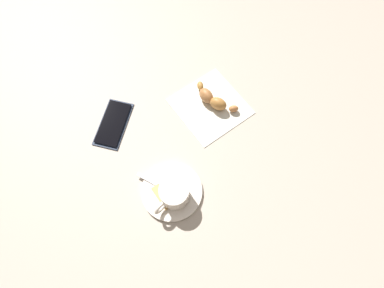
# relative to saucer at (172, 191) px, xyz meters

# --- Properties ---
(ground_plane) EXTENTS (1.80, 1.80, 0.00)m
(ground_plane) POSITION_rel_saucer_xyz_m (-0.10, -0.02, -0.01)
(ground_plane) COLOR #B0A392
(saucer) EXTENTS (0.14, 0.14, 0.01)m
(saucer) POSITION_rel_saucer_xyz_m (0.00, 0.00, 0.00)
(saucer) COLOR silver
(saucer) RESTS_ON ground
(espresso_cup) EXTENTS (0.10, 0.07, 0.06)m
(espresso_cup) POSITION_rel_saucer_xyz_m (0.01, 0.01, 0.03)
(espresso_cup) COLOR silver
(espresso_cup) RESTS_ON saucer
(teaspoon) EXTENTS (0.04, 0.13, 0.01)m
(teaspoon) POSITION_rel_saucer_xyz_m (0.01, -0.01, 0.01)
(teaspoon) COLOR silver
(teaspoon) RESTS_ON saucer
(sugar_packet) EXTENTS (0.04, 0.07, 0.01)m
(sugar_packet) POSITION_rel_saucer_xyz_m (0.03, -0.01, 0.01)
(sugar_packet) COLOR tan
(sugar_packet) RESTS_ON saucer
(napkin) EXTENTS (0.21, 0.21, 0.00)m
(napkin) POSITION_rel_saucer_xyz_m (-0.24, -0.07, -0.00)
(napkin) COLOR silver
(napkin) RESTS_ON ground
(croissant) EXTENTS (0.05, 0.14, 0.04)m
(croissant) POSITION_rel_saucer_xyz_m (-0.25, -0.07, 0.02)
(croissant) COLOR #AE7937
(croissant) RESTS_ON napkin
(cell_phone) EXTENTS (0.15, 0.12, 0.01)m
(cell_phone) POSITION_rel_saucer_xyz_m (-0.04, -0.23, -0.00)
(cell_phone) COLOR black
(cell_phone) RESTS_ON ground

